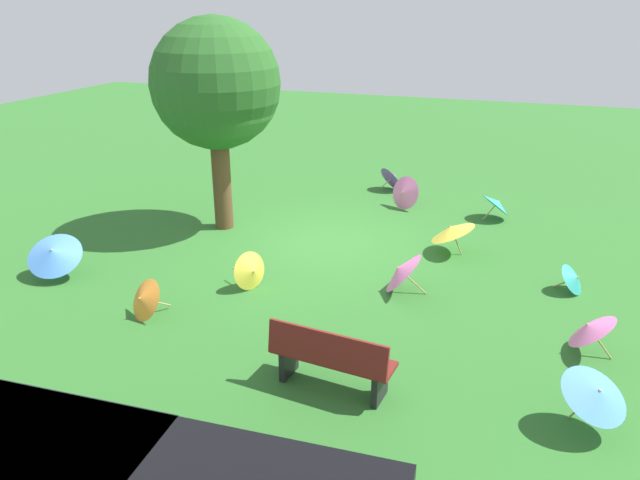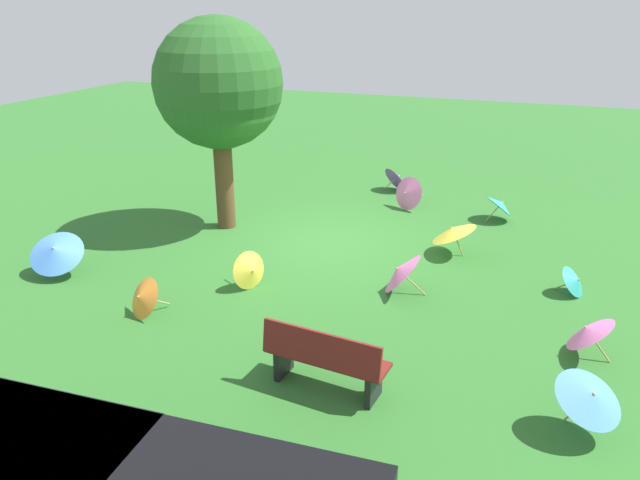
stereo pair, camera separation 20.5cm
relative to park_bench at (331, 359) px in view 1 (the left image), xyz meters
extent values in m
plane|color=#2D6B28|center=(1.86, -4.76, -0.47)|extent=(40.00, 40.00, 0.00)
cylinder|color=black|center=(2.37, 2.86, -0.09)|extent=(0.77, 0.26, 0.76)
cube|color=maroon|center=(-0.01, -0.07, -0.02)|extent=(1.64, 0.62, 0.05)
cube|color=maroon|center=(0.01, 0.13, 0.21)|extent=(1.60, 0.28, 0.45)
cube|color=black|center=(0.63, -0.14, -0.24)|extent=(0.12, 0.41, 0.45)
cube|color=black|center=(-0.64, 0.00, -0.24)|extent=(0.12, 0.41, 0.45)
cylinder|color=brown|center=(4.07, -4.86, 0.68)|extent=(0.39, 0.39, 2.28)
sphere|color=#286023|center=(4.07, -4.86, 2.61)|extent=(2.64, 2.64, 2.64)
cylinder|color=tan|center=(-2.97, -0.33, -0.22)|extent=(0.22, 0.21, 0.49)
cone|color=#4C8CE5|center=(-3.09, -0.22, 0.08)|extent=(1.09, 1.09, 0.49)
sphere|color=tan|center=(-3.11, -0.20, 0.13)|extent=(0.06, 0.06, 0.05)
cylinder|color=tan|center=(-0.94, -5.01, -0.25)|extent=(0.23, 0.02, 0.43)
cone|color=yellow|center=(-0.81, -5.01, 0.03)|extent=(0.87, 0.89, 0.52)
sphere|color=tan|center=(-0.78, -5.01, 0.09)|extent=(0.05, 0.04, 0.05)
cylinder|color=tan|center=(-2.86, -4.05, -0.35)|extent=(0.28, 0.11, 0.23)
cone|color=teal|center=(-3.03, -4.00, -0.21)|extent=(0.58, 0.67, 0.52)
sphere|color=tan|center=(-3.08, -3.98, -0.17)|extent=(0.06, 0.05, 0.05)
cylinder|color=tan|center=(-3.32, -1.98, -0.28)|extent=(0.32, 0.06, 0.37)
cone|color=pink|center=(-3.13, -2.01, -0.05)|extent=(0.72, 0.81, 0.57)
sphere|color=tan|center=(-3.09, -2.01, -0.01)|extent=(0.05, 0.04, 0.05)
cylinder|color=tan|center=(-1.36, -7.28, -0.30)|extent=(0.26, 0.16, 0.34)
cone|color=teal|center=(-1.51, -7.36, -0.09)|extent=(0.93, 0.96, 0.57)
sphere|color=tan|center=(-1.54, -7.38, -0.04)|extent=(0.06, 0.06, 0.05)
cylinder|color=tan|center=(-0.49, -3.07, -0.29)|extent=(0.42, 0.06, 0.36)
cone|color=pink|center=(-0.23, -3.05, -0.07)|extent=(0.74, 0.91, 0.74)
sphere|color=tan|center=(-0.18, -3.04, -0.02)|extent=(0.05, 0.04, 0.05)
cylinder|color=tan|center=(1.36, -8.61, -0.26)|extent=(0.22, 0.26, 0.21)
cone|color=purple|center=(1.22, -8.78, -0.12)|extent=(0.87, 0.85, 0.69)
sphere|color=tan|center=(1.17, -8.84, -0.08)|extent=(0.06, 0.06, 0.05)
cylinder|color=tan|center=(2.45, -2.40, -0.19)|extent=(0.43, 0.21, 0.12)
cone|color=yellow|center=(2.19, -2.29, -0.13)|extent=(0.50, 0.71, 0.68)
sphere|color=tan|center=(2.13, -2.27, -0.11)|extent=(0.05, 0.05, 0.04)
cylinder|color=tan|center=(5.74, -1.70, -0.26)|extent=(0.13, 0.28, 0.42)
cone|color=#4C8CE5|center=(5.68, -1.53, 0.03)|extent=(1.21, 1.18, 0.69)
sphere|color=tan|center=(5.66, -1.48, 0.11)|extent=(0.05, 0.06, 0.05)
cylinder|color=tan|center=(0.48, -7.65, -0.16)|extent=(0.27, 0.44, 0.16)
cone|color=pink|center=(0.64, -7.38, -0.07)|extent=(0.85, 0.69, 0.79)
sphere|color=tan|center=(0.67, -7.32, -0.05)|extent=(0.05, 0.06, 0.04)
cylinder|color=tan|center=(3.23, -1.04, -0.29)|extent=(0.22, 0.37, 0.26)
cone|color=orange|center=(3.35, -0.81, -0.14)|extent=(0.82, 0.73, 0.65)
sphere|color=tan|center=(3.38, -0.77, -0.11)|extent=(0.06, 0.06, 0.05)
camera|label=1|loc=(-2.02, 6.15, 4.21)|focal=33.87mm
camera|label=2|loc=(-2.21, 6.08, 4.21)|focal=33.87mm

